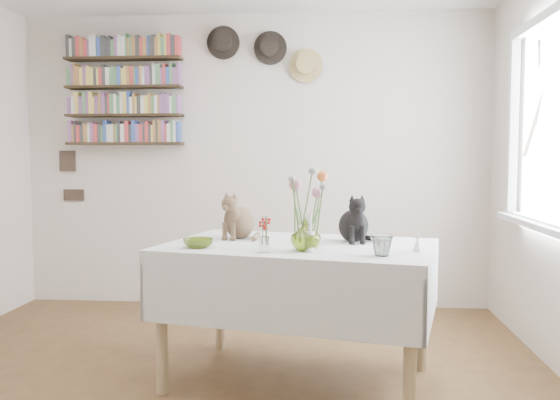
# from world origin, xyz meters

# --- Properties ---
(room) EXTENTS (4.08, 4.58, 2.58)m
(room) POSITION_xyz_m (0.00, 0.00, 1.25)
(room) COLOR brown
(room) RESTS_ON ground
(window) EXTENTS (0.12, 1.52, 1.32)m
(window) POSITION_xyz_m (1.97, 0.80, 1.40)
(window) COLOR white
(window) RESTS_ON room
(dining_table) EXTENTS (1.66, 1.26, 0.79)m
(dining_table) POSITION_xyz_m (0.48, 0.50, 0.60)
(dining_table) COLOR white
(dining_table) RESTS_ON room
(tabby_cat) EXTENTS (0.28, 0.30, 0.29)m
(tabby_cat) POSITION_xyz_m (0.11, 0.71, 0.94)
(tabby_cat) COLOR brown
(tabby_cat) RESTS_ON dining_table
(black_cat) EXTENTS (0.23, 0.27, 0.29)m
(black_cat) POSITION_xyz_m (0.79, 0.63, 0.94)
(black_cat) COLOR black
(black_cat) RESTS_ON dining_table
(flower_vase) EXTENTS (0.16, 0.16, 0.16)m
(flower_vase) POSITION_xyz_m (0.53, 0.26, 0.88)
(flower_vase) COLOR #AEC64B
(flower_vase) RESTS_ON dining_table
(green_bowl) EXTENTS (0.22, 0.22, 0.05)m
(green_bowl) POSITION_xyz_m (-0.06, 0.32, 0.82)
(green_bowl) COLOR #AEC64B
(green_bowl) RESTS_ON dining_table
(drinking_glass) EXTENTS (0.15, 0.15, 0.11)m
(drinking_glass) POSITION_xyz_m (0.91, 0.13, 0.85)
(drinking_glass) COLOR white
(drinking_glass) RESTS_ON dining_table
(candlestick) EXTENTS (0.05, 0.05, 0.19)m
(candlestick) POSITION_xyz_m (0.55, 0.23, 0.86)
(candlestick) COLOR white
(candlestick) RESTS_ON dining_table
(berry_jar) EXTENTS (0.05, 0.05, 0.21)m
(berry_jar) POSITION_xyz_m (0.32, 0.18, 0.89)
(berry_jar) COLOR white
(berry_jar) RESTS_ON dining_table
(porcelain_figurine) EXTENTS (0.05, 0.05, 0.10)m
(porcelain_figurine) POSITION_xyz_m (1.11, 0.27, 0.84)
(porcelain_figurine) COLOR white
(porcelain_figurine) RESTS_ON dining_table
(flower_bouquet) EXTENTS (0.17, 0.13, 0.39)m
(flower_bouquet) POSITION_xyz_m (0.53, 0.27, 1.13)
(flower_bouquet) COLOR #4C7233
(flower_bouquet) RESTS_ON flower_vase
(bookshelf_unit) EXTENTS (1.00, 0.16, 0.91)m
(bookshelf_unit) POSITION_xyz_m (-1.10, 2.16, 1.84)
(bookshelf_unit) COLOR #2F2112
(bookshelf_unit) RESTS_ON room
(wall_hats) EXTENTS (0.98, 0.09, 0.48)m
(wall_hats) POSITION_xyz_m (0.12, 2.19, 2.17)
(wall_hats) COLOR black
(wall_hats) RESTS_ON room
(wall_art_plaques) EXTENTS (0.21, 0.02, 0.44)m
(wall_art_plaques) POSITION_xyz_m (-1.63, 2.23, 1.12)
(wall_art_plaques) COLOR #38281E
(wall_art_plaques) RESTS_ON room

